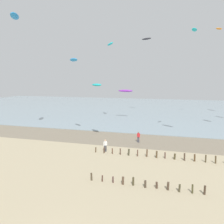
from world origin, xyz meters
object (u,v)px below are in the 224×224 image
at_px(kite_aloft_7, 146,39).
at_px(kite_aloft_9, 194,30).
at_px(person_mid_beach, 105,145).
at_px(kite_aloft_0, 15,16).
at_px(person_nearest_camera, 138,137).
at_px(kite_aloft_2, 219,29).
at_px(kite_aloft_4, 126,91).
at_px(kite_aloft_8, 74,60).
at_px(kite_aloft_1, 110,44).
at_px(kite_aloft_5, 97,85).

bearing_deg(kite_aloft_7, kite_aloft_9, -41.21).
distance_m(person_mid_beach, kite_aloft_0, 25.42).
height_order(person_nearest_camera, kite_aloft_2, kite_aloft_2).
relative_size(person_nearest_camera, kite_aloft_4, 0.48).
distance_m(kite_aloft_7, kite_aloft_9, 23.49).
bearing_deg(kite_aloft_8, kite_aloft_0, -131.90).
xyz_separation_m(kite_aloft_2, kite_aloft_7, (-16.87, 1.31, -1.24)).
bearing_deg(kite_aloft_0, kite_aloft_8, 69.03).
distance_m(kite_aloft_0, kite_aloft_1, 18.82).
height_order(kite_aloft_7, kite_aloft_8, kite_aloft_7).
bearing_deg(kite_aloft_9, kite_aloft_0, -59.33).
xyz_separation_m(person_nearest_camera, kite_aloft_4, (-5.65, 18.02, 6.15)).
relative_size(kite_aloft_2, kite_aloft_7, 0.69).
relative_size(person_mid_beach, kite_aloft_7, 0.62).
bearing_deg(kite_aloft_5, kite_aloft_0, -141.84).
distance_m(kite_aloft_0, kite_aloft_7, 32.52).
xyz_separation_m(person_nearest_camera, person_mid_beach, (-3.79, -5.41, 0.00)).
bearing_deg(kite_aloft_1, kite_aloft_0, -72.74).
bearing_deg(kite_aloft_9, kite_aloft_5, -48.62).
height_order(kite_aloft_5, kite_aloft_9, kite_aloft_9).
xyz_separation_m(kite_aloft_2, kite_aloft_8, (-25.66, -24.55, -8.63)).
bearing_deg(person_nearest_camera, kite_aloft_4, 107.41).
distance_m(kite_aloft_4, kite_aloft_5, 19.49).
relative_size(person_mid_beach, kite_aloft_4, 0.48).
bearing_deg(kite_aloft_0, person_nearest_camera, 67.15).
relative_size(kite_aloft_1, kite_aloft_2, 1.54).
relative_size(person_nearest_camera, person_mid_beach, 1.00).
bearing_deg(kite_aloft_1, kite_aloft_2, 83.51).
height_order(kite_aloft_4, kite_aloft_5, kite_aloft_5).
distance_m(person_nearest_camera, kite_aloft_1, 22.39).
bearing_deg(person_nearest_camera, kite_aloft_2, 57.99).
xyz_separation_m(kite_aloft_7, kite_aloft_8, (-8.79, -25.86, -7.39)).
bearing_deg(kite_aloft_9, kite_aloft_7, -136.35).
distance_m(kite_aloft_1, kite_aloft_7, 14.41).
bearing_deg(kite_aloft_0, kite_aloft_4, 116.63).
bearing_deg(kite_aloft_9, kite_aloft_8, -56.36).
height_order(kite_aloft_2, kite_aloft_5, kite_aloft_2).
bearing_deg(kite_aloft_4, person_mid_beach, -83.95).
height_order(person_nearest_camera, kite_aloft_0, kite_aloft_0).
bearing_deg(kite_aloft_0, kite_aloft_9, 74.78).
relative_size(kite_aloft_0, kite_aloft_4, 1.01).
distance_m(person_mid_beach, kite_aloft_2, 40.76).
xyz_separation_m(person_nearest_camera, kite_aloft_5, (-6.32, -1.37, 8.04)).
relative_size(kite_aloft_0, kite_aloft_2, 1.89).
bearing_deg(kite_aloft_4, kite_aloft_9, -44.23).
relative_size(kite_aloft_0, kite_aloft_9, 1.79).
relative_size(kite_aloft_5, kite_aloft_8, 0.94).
height_order(kite_aloft_1, kite_aloft_8, kite_aloft_1).
relative_size(kite_aloft_2, kite_aloft_8, 0.75).
bearing_deg(kite_aloft_4, person_nearest_camera, -71.09).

